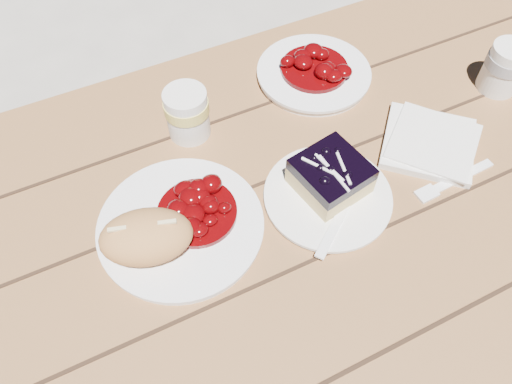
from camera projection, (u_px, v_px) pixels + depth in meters
name	position (u px, v px, depth m)	size (l,w,h in m)	color
ground	(327.00, 334.00, 1.44)	(60.00, 60.00, 0.00)	#A39D93
picnic_table	(363.00, 230.00, 0.96)	(2.00, 1.55, 0.75)	brown
main_plate	(181.00, 227.00, 0.77)	(0.25, 0.25, 0.02)	white
goulash_stew	(196.00, 207.00, 0.75)	(0.12, 0.12, 0.04)	#550305
bread_roll	(146.00, 237.00, 0.71)	(0.13, 0.09, 0.07)	#C1864A
dessert_plate	(328.00, 197.00, 0.80)	(0.20, 0.20, 0.01)	white
blueberry_cake	(331.00, 176.00, 0.78)	(0.12, 0.12, 0.06)	#D8BE75
fork_dessert	(335.00, 225.00, 0.76)	(0.03, 0.16, 0.01)	white
coffee_cup	(504.00, 68.00, 0.92)	(0.07, 0.07, 0.09)	white
napkin_stack	(428.00, 143.00, 0.86)	(0.15, 0.15, 0.01)	white
fork_table	(462.00, 176.00, 0.83)	(0.03, 0.16, 0.01)	white
second_plate	(314.00, 74.00, 0.96)	(0.21, 0.21, 0.02)	white
second_stew	(315.00, 62.00, 0.94)	(0.13, 0.13, 0.04)	#550305
second_cup	(187.00, 114.00, 0.85)	(0.07, 0.07, 0.09)	white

